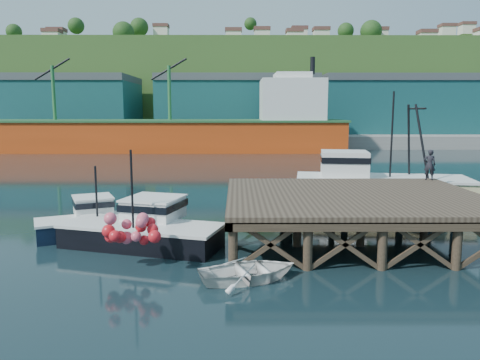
{
  "coord_description": "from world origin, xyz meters",
  "views": [
    {
      "loc": [
        -0.04,
        -21.89,
        6.06
      ],
      "look_at": [
        0.11,
        2.0,
        2.49
      ],
      "focal_mm": 35.0,
      "sensor_mm": 36.0,
      "label": 1
    }
  ],
  "objects_px": {
    "dockworker": "(430,165)",
    "boat_black": "(145,228)",
    "trawler": "(378,183)",
    "dinghy": "(249,270)",
    "boat_navy": "(95,220)"
  },
  "relations": [
    {
      "from": "dockworker",
      "to": "boat_black",
      "type": "bearing_deg",
      "value": 39.03
    },
    {
      "from": "trawler",
      "to": "dinghy",
      "type": "relative_size",
      "value": 3.12
    },
    {
      "from": "boat_navy",
      "to": "trawler",
      "type": "distance_m",
      "value": 17.46
    },
    {
      "from": "boat_navy",
      "to": "dinghy",
      "type": "height_order",
      "value": "boat_navy"
    },
    {
      "from": "boat_black",
      "to": "dockworker",
      "type": "xyz_separation_m",
      "value": [
        15.12,
        5.71,
        2.19
      ]
    },
    {
      "from": "boat_navy",
      "to": "boat_black",
      "type": "xyz_separation_m",
      "value": [
        2.81,
        -1.95,
        0.11
      ]
    },
    {
      "from": "trawler",
      "to": "dinghy",
      "type": "xyz_separation_m",
      "value": [
        -8.6,
        -13.34,
        -1.11
      ]
    },
    {
      "from": "dinghy",
      "to": "dockworker",
      "type": "bearing_deg",
      "value": -64.08
    },
    {
      "from": "trawler",
      "to": "dockworker",
      "type": "xyz_separation_m",
      "value": [
        1.91,
        -3.14,
        1.51
      ]
    },
    {
      "from": "boat_navy",
      "to": "dockworker",
      "type": "height_order",
      "value": "dockworker"
    },
    {
      "from": "boat_black",
      "to": "dockworker",
      "type": "bearing_deg",
      "value": 37.34
    },
    {
      "from": "trawler",
      "to": "boat_black",
      "type": "bearing_deg",
      "value": -137.7
    },
    {
      "from": "boat_navy",
      "to": "dinghy",
      "type": "distance_m",
      "value": 9.82
    },
    {
      "from": "boat_black",
      "to": "trawler",
      "type": "xyz_separation_m",
      "value": [
        13.21,
        8.86,
        0.68
      ]
    },
    {
      "from": "dinghy",
      "to": "boat_black",
      "type": "bearing_deg",
      "value": 27.54
    }
  ]
}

